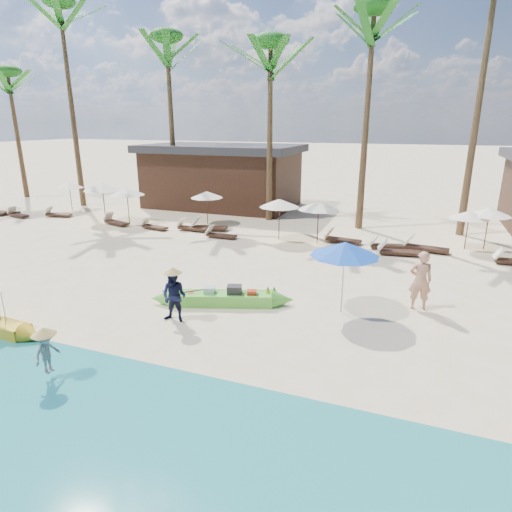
% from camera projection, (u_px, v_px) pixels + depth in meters
% --- Properties ---
extents(ground, '(240.00, 240.00, 0.00)m').
position_uv_depth(ground, '(219.00, 326.00, 12.65)').
color(ground, beige).
rests_on(ground, ground).
extents(wet_sand_strip, '(240.00, 4.50, 0.01)m').
position_uv_depth(wet_sand_strip, '(107.00, 436.00, 8.19)').
color(wet_sand_strip, tan).
rests_on(wet_sand_strip, ground).
extents(green_canoe, '(5.10, 2.05, 0.67)m').
position_uv_depth(green_canoe, '(222.00, 298.00, 14.07)').
color(green_canoe, '#5FCE3E').
rests_on(green_canoe, ground).
extents(tourist, '(0.78, 0.59, 1.94)m').
position_uv_depth(tourist, '(420.00, 280.00, 13.53)').
color(tourist, tan).
rests_on(tourist, ground).
extents(vendor_green, '(0.81, 0.64, 1.60)m').
position_uv_depth(vendor_green, '(174.00, 296.00, 12.73)').
color(vendor_green, '#121634').
rests_on(vendor_green, ground).
extents(vendor_yellow, '(0.40, 0.67, 1.03)m').
position_uv_depth(vendor_yellow, '(47.00, 352.00, 9.84)').
color(vendor_yellow, gray).
rests_on(vendor_yellow, ground).
extents(blue_umbrella, '(2.13, 2.13, 2.30)m').
position_uv_depth(blue_umbrella, '(345.00, 249.00, 12.99)').
color(blue_umbrella, '#99999E').
rests_on(blue_umbrella, ground).
extents(resort_parasol_1, '(1.86, 1.86, 1.92)m').
position_uv_depth(resort_parasol_1, '(69.00, 185.00, 28.77)').
color(resort_parasol_1, '#382016').
rests_on(resort_parasol_1, ground).
extents(lounger_1_left, '(1.87, 0.95, 0.61)m').
position_uv_depth(lounger_1_left, '(4.00, 212.00, 27.90)').
color(lounger_1_left, '#382016').
rests_on(lounger_1_left, ground).
extents(lounger_1_right, '(1.73, 0.84, 0.56)m').
position_uv_depth(lounger_1_right, '(17.00, 214.00, 27.20)').
color(lounger_1_right, '#382016').
rests_on(lounger_1_right, ground).
extents(resort_parasol_2, '(2.25, 2.25, 2.32)m').
position_uv_depth(resort_parasol_2, '(102.00, 187.00, 25.56)').
color(resort_parasol_2, '#382016').
rests_on(resort_parasol_2, ground).
extents(lounger_2_left, '(1.73, 0.79, 0.57)m').
position_uv_depth(lounger_2_left, '(57.00, 214.00, 27.26)').
color(lounger_2_left, '#382016').
rests_on(lounger_2_left, ground).
extents(resort_parasol_3, '(2.05, 2.05, 2.11)m').
position_uv_depth(resort_parasol_3, '(127.00, 192.00, 24.92)').
color(resort_parasol_3, '#382016').
rests_on(resort_parasol_3, ground).
extents(lounger_3_left, '(1.86, 1.03, 0.60)m').
position_uv_depth(lounger_3_left, '(115.00, 221.00, 25.12)').
color(lounger_3_left, '#382016').
rests_on(lounger_3_left, ground).
extents(lounger_3_right, '(1.68, 0.73, 0.55)m').
position_uv_depth(lounger_3_right, '(153.00, 226.00, 24.07)').
color(lounger_3_right, '#382016').
rests_on(lounger_3_right, ground).
extents(resort_parasol_4, '(1.90, 1.90, 1.96)m').
position_uv_depth(resort_parasol_4, '(207.00, 195.00, 24.78)').
color(resort_parasol_4, '#382016').
rests_on(resort_parasol_4, ground).
extents(lounger_4_left, '(2.06, 0.96, 0.67)m').
position_uv_depth(lounger_4_left, '(208.00, 227.00, 23.79)').
color(lounger_4_left, '#382016').
rests_on(lounger_4_left, ground).
extents(lounger_4_right, '(1.80, 0.59, 0.61)m').
position_uv_depth(lounger_4_right, '(191.00, 227.00, 23.74)').
color(lounger_4_right, '#382016').
rests_on(lounger_4_right, ground).
extents(resort_parasol_5, '(2.04, 2.04, 2.11)m').
position_uv_depth(resort_parasol_5, '(279.00, 203.00, 21.43)').
color(resort_parasol_5, '#382016').
rests_on(resort_parasol_5, ground).
extents(lounger_5_left, '(1.66, 0.53, 0.56)m').
position_uv_depth(lounger_5_left, '(219.00, 234.00, 22.26)').
color(lounger_5_left, '#382016').
rests_on(lounger_5_left, ground).
extents(resort_parasol_6, '(2.05, 2.05, 2.11)m').
position_uv_depth(resort_parasol_6, '(319.00, 205.00, 20.76)').
color(resort_parasol_6, '#382016').
rests_on(resort_parasol_6, ground).
extents(lounger_6_left, '(1.87, 0.79, 0.62)m').
position_uv_depth(lounger_6_left, '(341.00, 239.00, 21.36)').
color(lounger_6_left, '#382016').
rests_on(lounger_6_left, ground).
extents(lounger_6_right, '(1.85, 0.95, 0.60)m').
position_uv_depth(lounger_6_right, '(386.00, 245.00, 20.32)').
color(lounger_6_right, '#382016').
rests_on(lounger_6_right, ground).
extents(resort_parasol_7, '(1.79, 1.79, 1.84)m').
position_uv_depth(resort_parasol_7, '(469.00, 215.00, 19.85)').
color(resort_parasol_7, '#382016').
rests_on(resort_parasol_7, ground).
extents(lounger_7_left, '(1.92, 0.83, 0.63)m').
position_uv_depth(lounger_7_left, '(397.00, 251.00, 19.34)').
color(lounger_7_left, '#382016').
rests_on(lounger_7_left, ground).
extents(lounger_7_right, '(2.05, 0.87, 0.67)m').
position_uv_depth(lounger_7_right, '(424.00, 247.00, 19.91)').
color(lounger_7_right, '#382016').
rests_on(lounger_7_right, ground).
extents(resort_parasol_8, '(1.94, 1.94, 2.00)m').
position_uv_depth(resort_parasol_8, '(490.00, 212.00, 19.83)').
color(resort_parasol_8, '#382016').
rests_on(resort_parasol_8, ground).
extents(palm_0, '(2.08, 2.08, 9.90)m').
position_uv_depth(palm_0, '(10.00, 90.00, 32.37)').
color(palm_0, brown).
rests_on(palm_0, ground).
extents(palm_1, '(2.08, 2.08, 13.60)m').
position_uv_depth(palm_1, '(64.00, 42.00, 27.92)').
color(palm_1, brown).
rests_on(palm_1, ground).
extents(palm_2, '(2.08, 2.08, 11.33)m').
position_uv_depth(palm_2, '(168.00, 66.00, 26.91)').
color(palm_2, brown).
rests_on(palm_2, ground).
extents(palm_3, '(2.08, 2.08, 10.52)m').
position_uv_depth(palm_3, '(270.00, 70.00, 23.98)').
color(palm_3, brown).
rests_on(palm_3, ground).
extents(palm_4, '(2.08, 2.08, 11.70)m').
position_uv_depth(palm_4, '(372.00, 46.00, 21.63)').
color(palm_4, brown).
rests_on(palm_4, ground).
extents(palm_5, '(2.08, 2.08, 13.60)m').
position_uv_depth(palm_5, '(493.00, 8.00, 19.76)').
color(palm_5, brown).
rests_on(palm_5, ground).
extents(pavilion_west, '(10.80, 6.60, 4.30)m').
position_uv_depth(pavilion_west, '(222.00, 175.00, 30.33)').
color(pavilion_west, '#382016').
rests_on(pavilion_west, ground).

